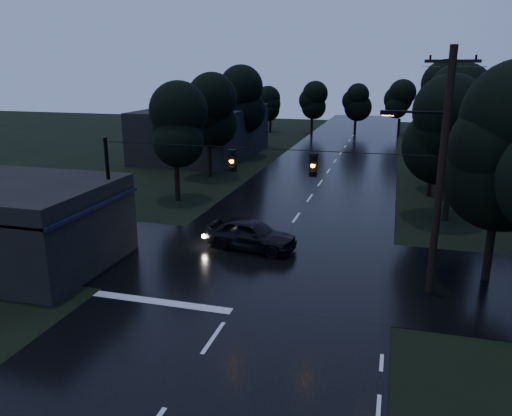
% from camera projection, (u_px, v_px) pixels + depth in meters
% --- Properties ---
extents(main_road, '(12.00, 120.00, 0.02)m').
position_uv_depth(main_road, '(320.00, 183.00, 40.70)').
color(main_road, black).
rests_on(main_road, ground).
extents(cross_street, '(60.00, 9.00, 0.02)m').
position_uv_depth(cross_street, '(264.00, 265.00, 24.03)').
color(cross_street, black).
rests_on(cross_street, ground).
extents(building_far_right, '(10.00, 14.00, 4.40)m').
position_uv_depth(building_far_right, '(501.00, 156.00, 40.17)').
color(building_far_right, black).
rests_on(building_far_right, ground).
extents(building_far_left, '(10.00, 16.00, 5.00)m').
position_uv_depth(building_far_left, '(204.00, 132.00, 52.90)').
color(building_far_left, black).
rests_on(building_far_left, ground).
extents(utility_pole_main, '(3.50, 0.30, 10.00)m').
position_uv_depth(utility_pole_main, '(439.00, 170.00, 19.74)').
color(utility_pole_main, black).
rests_on(utility_pole_main, ground).
extents(utility_pole_far, '(2.00, 0.30, 7.50)m').
position_uv_depth(utility_pole_far, '(433.00, 144.00, 35.63)').
color(utility_pole_far, black).
rests_on(utility_pole_far, ground).
extents(anchor_pole_left, '(0.18, 0.18, 6.00)m').
position_uv_depth(anchor_pole_left, '(110.00, 199.00, 24.23)').
color(anchor_pole_left, black).
rests_on(anchor_pole_left, ground).
extents(span_signals, '(15.00, 0.37, 1.12)m').
position_uv_depth(span_signals, '(271.00, 162.00, 21.51)').
color(span_signals, black).
rests_on(span_signals, ground).
extents(tree_corner_near, '(4.48, 4.48, 9.44)m').
position_uv_depth(tree_corner_near, '(503.00, 147.00, 20.72)').
color(tree_corner_near, black).
rests_on(tree_corner_near, ground).
extents(tree_left_a, '(3.92, 3.92, 8.26)m').
position_uv_depth(tree_left_a, '(175.00, 126.00, 34.19)').
color(tree_left_a, black).
rests_on(tree_left_a, ground).
extents(tree_left_b, '(4.20, 4.20, 8.85)m').
position_uv_depth(tree_left_b, '(208.00, 111.00, 41.65)').
color(tree_left_b, black).
rests_on(tree_left_b, ground).
extents(tree_left_c, '(4.48, 4.48, 9.44)m').
position_uv_depth(tree_left_c, '(238.00, 99.00, 50.96)').
color(tree_left_c, black).
rests_on(tree_left_c, ground).
extents(tree_right_a, '(4.20, 4.20, 8.85)m').
position_uv_depth(tree_right_a, '(455.00, 129.00, 29.42)').
color(tree_right_a, black).
rests_on(tree_right_a, ground).
extents(tree_right_b, '(4.48, 4.48, 9.44)m').
position_uv_depth(tree_right_b, '(453.00, 112.00, 36.57)').
color(tree_right_b, black).
rests_on(tree_right_b, ground).
extents(tree_right_c, '(4.76, 4.76, 10.03)m').
position_uv_depth(tree_right_c, '(450.00, 98.00, 45.57)').
color(tree_right_c, black).
rests_on(tree_right_c, ground).
extents(car, '(5.03, 2.66, 1.63)m').
position_uv_depth(car, '(251.00, 234.00, 25.91)').
color(car, black).
rests_on(car, ground).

